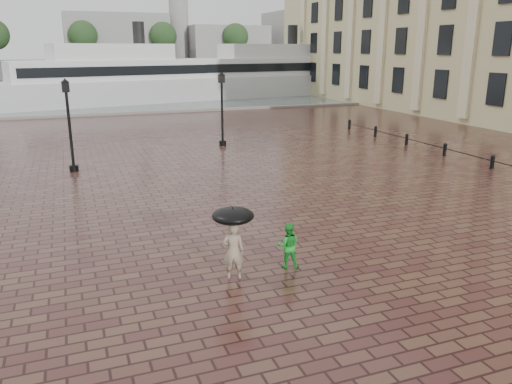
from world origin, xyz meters
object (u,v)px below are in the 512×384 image
child_pedestrian (288,246)px  ferry_far (271,74)px  adult_pedestrian (233,251)px  ferry_near (114,79)px  street_lamps (86,112)px

child_pedestrian → ferry_far: size_ratio=0.05×
adult_pedestrian → ferry_near: 46.80m
street_lamps → ferry_far: size_ratio=0.56×
street_lamps → ferry_far: (24.34, 30.59, 0.33)m
street_lamps → ferry_near: 27.37m
child_pedestrian → ferry_far: 54.02m
street_lamps → adult_pedestrian: bearing=-82.1°
child_pedestrian → adult_pedestrian: bearing=24.6°
child_pedestrian → ferry_near: size_ratio=0.05×
ferry_near → street_lamps: bearing=-110.9°
child_pedestrian → ferry_far: (19.98, 50.15, 2.01)m
ferry_near → ferry_far: (20.25, 3.53, 0.02)m
street_lamps → ferry_far: bearing=51.5°
adult_pedestrian → child_pedestrian: bearing=-157.3°
adult_pedestrian → ferry_near: ferry_near is taller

